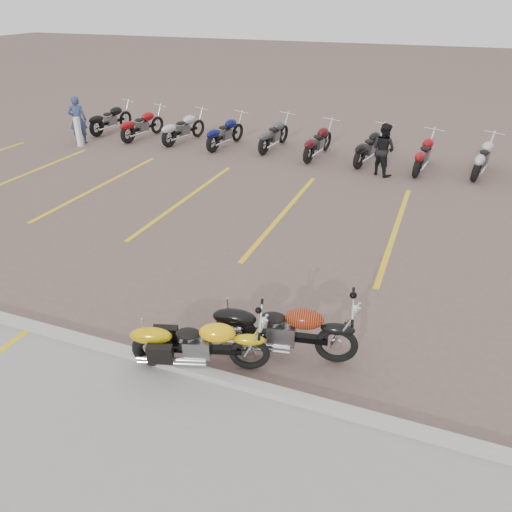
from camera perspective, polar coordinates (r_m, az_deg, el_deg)
The scene contains 10 objects.
ground at distance 9.03m, azimuth -4.94°, elevation -4.43°, with size 100.00×100.00×0.00m, color brown.
concrete_apron at distance 6.37m, azimuth -24.58°, elevation -24.73°, with size 60.00×5.00×0.01m, color #9E9B93.
curb at distance 7.60m, azimuth -11.63°, elevation -11.54°, with size 60.00×0.18×0.12m, color #ADAAA3.
parking_stripes at distance 12.32m, azimuth 3.15°, elevation 4.92°, with size 38.00×5.50×0.01m, color yellow, non-canonical shape.
yellow_cruiser at distance 7.22m, azimuth -6.73°, elevation -10.02°, with size 1.92×0.72×0.81m.
flame_cruiser at distance 7.36m, azimuth 2.90°, elevation -8.65°, with size 2.13×0.52×0.88m.
person_a at distance 19.23m, azimuth -19.71°, elevation 14.43°, with size 0.60×0.39×1.65m, color navy.
person_b at distance 15.28m, azimuth 14.34°, elevation 11.73°, with size 0.74×0.58×1.52m, color black.
bollard at distance 18.90m, azimuth -19.64°, elevation 13.22°, with size 0.15×0.15×1.00m, color white.
bg_bike_row at distance 16.99m, azimuth 4.38°, elevation 13.36°, with size 15.75×2.07×1.10m.
Camera 1 is at (3.47, -6.79, 4.83)m, focal length 35.00 mm.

